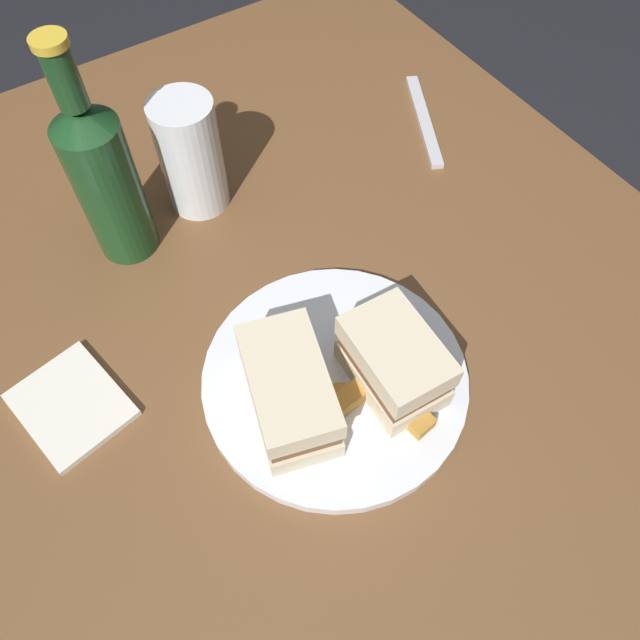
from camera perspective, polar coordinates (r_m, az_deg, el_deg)
name	(u,v)px	position (r m, az deg, el deg)	size (l,w,h in m)	color
ground_plane	(313,489)	(1.35, -0.66, -15.46)	(6.00, 6.00, 0.00)	black
dining_table	(311,421)	(1.00, -0.87, -9.41)	(1.05, 0.86, 0.73)	brown
plate	(335,379)	(0.62, 1.40, -5.51)	(0.27, 0.27, 0.01)	white
sandwich_half_left	(289,391)	(0.56, -2.89, -6.65)	(0.14, 0.10, 0.07)	beige
sandwich_half_right	(394,362)	(0.58, 6.92, -3.94)	(0.11, 0.07, 0.07)	beige
potato_wedge_front	(323,398)	(0.59, 0.26, -7.31)	(0.05, 0.02, 0.02)	#AD702D
potato_wedge_middle	(387,396)	(0.59, 6.25, -7.10)	(0.05, 0.02, 0.02)	gold
potato_wedge_back	(413,417)	(0.59, 8.65, -8.93)	(0.04, 0.02, 0.01)	#B77F33
potato_wedge_left_edge	(345,401)	(0.59, 2.38, -7.57)	(0.05, 0.02, 0.02)	#B77F33
pint_glass	(192,162)	(0.74, -11.82, 14.23)	(0.07, 0.07, 0.14)	white
cider_bottle	(104,177)	(0.68, -19.46, 12.43)	(0.07, 0.07, 0.26)	#19421E
napkin	(71,405)	(0.66, -22.19, -7.33)	(0.11, 0.09, 0.01)	silver
fork	(424,120)	(0.88, 9.66, 17.90)	(0.18, 0.02, 0.01)	silver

